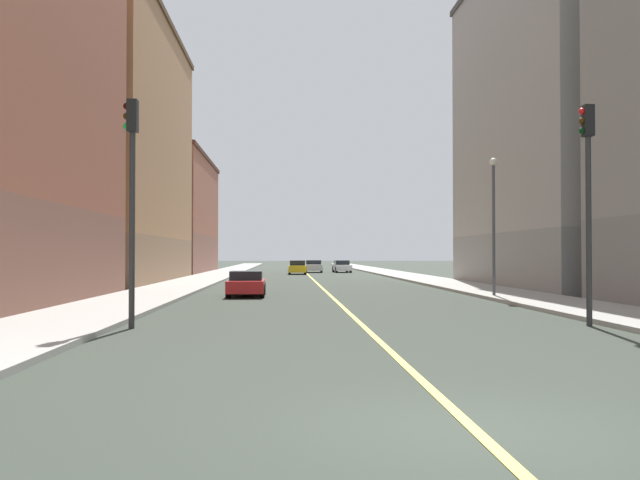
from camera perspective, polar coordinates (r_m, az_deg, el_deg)
ground_plane at (r=8.56m, az=12.57°, el=-15.01°), size 400.00×400.00×0.00m
sidewalk_left at (r=58.08m, az=8.01°, el=-3.09°), size 3.79×168.00×0.15m
sidewalk_right at (r=57.42m, az=-9.39°, el=-3.11°), size 3.79×168.00×0.15m
lane_center_stripe at (r=57.09m, az=-0.64°, el=-3.21°), size 0.16×154.00×0.01m
building_left_mid at (r=46.23m, az=19.38°, el=9.31°), size 9.15×21.16×20.78m
building_right_midblock at (r=52.68m, az=-17.06°, el=7.04°), size 9.15×24.34×19.00m
building_right_distant at (r=76.52m, az=-12.52°, el=2.02°), size 9.15×23.72×12.49m
traffic_light_left_near at (r=21.26m, az=21.15°, el=4.35°), size 0.40×0.32×6.31m
traffic_light_right_near at (r=19.89m, az=-15.22°, el=4.71°), size 0.40×0.32×6.33m
street_lamp_left_near at (r=33.13m, az=14.08°, el=2.36°), size 0.36×0.36×6.36m
car_silver at (r=77.00m, az=-0.52°, el=-2.19°), size 2.07×4.33×1.35m
car_yellow at (r=70.34m, az=-1.87°, el=-2.28°), size 1.84×4.54×1.40m
car_white at (r=77.28m, az=1.80°, el=-2.19°), size 1.95×4.65×1.33m
car_red at (r=33.82m, az=-6.07°, el=-3.60°), size 1.83×4.16×1.23m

